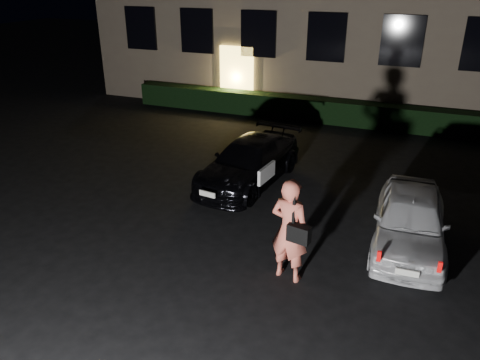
% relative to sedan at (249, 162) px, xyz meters
% --- Properties ---
extents(ground, '(80.00, 80.00, 0.00)m').
position_rel_sedan_xyz_m(ground, '(0.44, -4.31, -0.57)').
color(ground, black).
rests_on(ground, ground).
extents(hedge, '(15.00, 0.70, 0.85)m').
position_rel_sedan_xyz_m(hedge, '(0.44, 6.19, -0.15)').
color(hedge, black).
rests_on(hedge, ground).
extents(sedan, '(2.09, 4.13, 1.15)m').
position_rel_sedan_xyz_m(sedan, '(0.00, 0.00, 0.00)').
color(sedan, black).
rests_on(sedan, ground).
extents(hatch, '(1.54, 3.53, 1.19)m').
position_rel_sedan_xyz_m(hatch, '(4.14, -1.76, 0.02)').
color(hatch, silver).
rests_on(hatch, ground).
extents(man, '(0.83, 0.61, 1.98)m').
position_rel_sedan_xyz_m(man, '(2.18, -3.72, 0.42)').
color(man, '#DB6652').
rests_on(man, ground).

